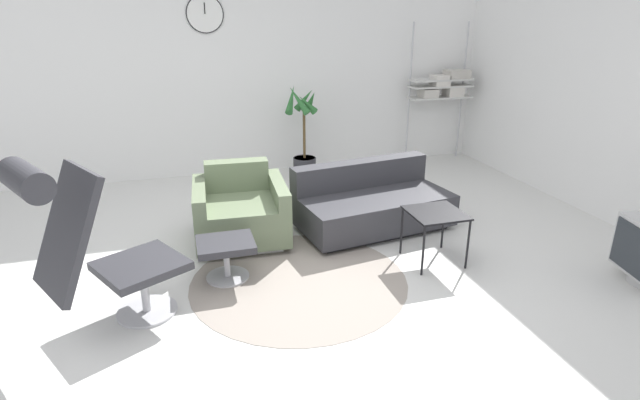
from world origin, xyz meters
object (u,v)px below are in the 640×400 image
at_px(armchair_red, 241,213).
at_px(couch_low, 371,205).
at_px(shelf_unit, 444,86).
at_px(potted_plant, 303,140).
at_px(lounge_chair, 88,237).
at_px(side_table, 436,217).
at_px(ottoman, 226,251).

distance_m(armchair_red, couch_low, 1.35).
bearing_deg(armchair_red, couch_low, -179.45).
bearing_deg(shelf_unit, potted_plant, -175.42).
distance_m(armchair_red, potted_plant, 2.13).
distance_m(couch_low, potted_plant, 1.91).
xyz_separation_m(lounge_chair, side_table, (2.74, 0.31, -0.30)).
bearing_deg(shelf_unit, lounge_chair, -143.59).
relative_size(ottoman, armchair_red, 0.51).
relative_size(couch_low, potted_plant, 1.32).
xyz_separation_m(lounge_chair, ottoman, (0.93, 0.52, -0.48)).
height_order(armchair_red, shelf_unit, shelf_unit).
height_order(armchair_red, couch_low, armchair_red).
xyz_separation_m(ottoman, armchair_red, (0.22, 0.74, 0.03)).
bearing_deg(shelf_unit, armchair_red, -148.58).
height_order(armchair_red, potted_plant, potted_plant).
relative_size(ottoman, shelf_unit, 0.24).
height_order(lounge_chair, ottoman, lounge_chair).
bearing_deg(side_table, potted_plant, 100.04).
height_order(potted_plant, shelf_unit, shelf_unit).
height_order(ottoman, shelf_unit, shelf_unit).
xyz_separation_m(couch_low, potted_plant, (-0.24, 1.88, 0.26)).
bearing_deg(lounge_chair, shelf_unit, 97.29).
height_order(side_table, potted_plant, potted_plant).
distance_m(ottoman, shelf_unit, 4.50).
bearing_deg(armchair_red, lounge_chair, 50.94).
relative_size(armchair_red, side_table, 1.93).
distance_m(couch_low, shelf_unit, 2.93).
bearing_deg(couch_low, side_table, 97.00).
xyz_separation_m(armchair_red, couch_low, (1.35, -0.07, -0.04)).
distance_m(armchair_red, side_table, 1.86).
xyz_separation_m(armchair_red, potted_plant, (1.10, 1.81, 0.23)).
bearing_deg(potted_plant, lounge_chair, -126.24).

